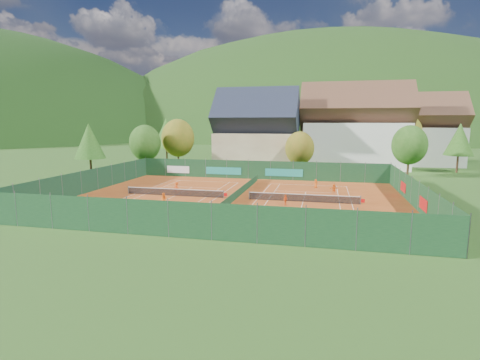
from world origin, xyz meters
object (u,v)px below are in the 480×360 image
object	(u,v)px
player_left_mid	(164,200)
player_left_far	(177,188)
chalet	(257,135)
hotel_block_a	(355,131)
hotel_block_b	(420,134)
ball_hopper	(361,231)
player_right_far_b	(334,189)
player_right_near	(285,200)
player_right_far_a	(316,183)
player_left_near	(98,209)

from	to	relation	value
player_left_mid	player_left_far	world-z (taller)	player_left_mid
chalet	player_left_mid	world-z (taller)	chalet
hotel_block_a	player_left_mid	size ratio (longest dim) A/B	14.14
hotel_block_b	player_left_mid	distance (m)	62.20
ball_hopper	player_right_far_b	xyz separation A→B (m)	(-1.79, 19.01, 0.06)
player_left_far	player_right_near	xyz separation A→B (m)	(14.61, -3.91, -0.14)
player_right_near	player_right_far_b	size ratio (longest dim) A/B	0.97
chalet	hotel_block_b	world-z (taller)	chalet
player_left_far	chalet	bearing A→B (deg)	-81.17
hotel_block_b	player_right_far_a	bearing A→B (deg)	-121.41
player_left_near	player_left_far	world-z (taller)	player_left_far
hotel_block_a	player_right_far_a	world-z (taller)	hotel_block_a
ball_hopper	player_left_near	distance (m)	25.07
player_left_mid	player_right_far_a	world-z (taller)	player_left_mid
hotel_block_a	ball_hopper	xyz separation A→B (m)	(-2.62, -48.84, -6.83)
player_right_far_a	player_right_near	bearing A→B (deg)	50.26
player_left_near	player_right_near	xyz separation A→B (m)	(17.77, 8.81, -0.01)
player_left_far	player_left_mid	bearing A→B (deg)	122.00
player_right_near	player_right_far_b	xyz separation A→B (m)	(5.44, 8.25, 0.02)
chalet	player_left_mid	distance (m)	36.47
hotel_block_b	player_left_near	xyz separation A→B (m)	(-41.62, -54.90, -6.01)
chalet	hotel_block_a	world-z (taller)	hotel_block_a
hotel_block_a	player_right_near	world-z (taller)	hotel_block_a
hotel_block_a	ball_hopper	bearing A→B (deg)	-93.08
player_right_near	player_left_far	bearing A→B (deg)	106.00
chalet	hotel_block_b	size ratio (longest dim) A/B	0.94
player_left_near	player_right_far_b	size ratio (longest dim) A/B	0.99
player_left_mid	player_left_far	bearing A→B (deg)	95.15
hotel_block_b	ball_hopper	xyz separation A→B (m)	(-16.62, -56.84, -6.06)
chalet	player_right_far_a	size ratio (longest dim) A/B	13.16
player_right_far_b	hotel_block_b	bearing A→B (deg)	-124.39
hotel_block_b	player_left_mid	bearing A→B (deg)	-126.47
player_left_far	player_right_far_b	size ratio (longest dim) A/B	1.19
hotel_block_b	player_left_far	xyz separation A→B (m)	(-38.46, -42.18, -5.88)
player_left_far	player_right_far_b	distance (m)	20.51
player_left_near	player_left_mid	distance (m)	7.01
ball_hopper	player_right_near	world-z (taller)	player_right_near
player_left_mid	player_right_near	distance (m)	13.48
chalet	player_left_far	world-z (taller)	chalet
player_left_mid	player_right_near	world-z (taller)	player_left_mid
player_left_far	hotel_block_b	bearing A→B (deg)	-112.56
chalet	hotel_block_a	distance (m)	19.94
hotel_block_b	player_right_far_a	xyz separation A→B (m)	(-20.83, -34.11, -6.00)
hotel_block_b	player_right_far_a	size ratio (longest dim) A/B	14.03
player_left_mid	player_right_far_b	size ratio (longest dim) A/B	1.24
player_left_mid	ball_hopper	bearing A→B (deg)	-26.30
chalet	ball_hopper	bearing A→B (deg)	-69.08
ball_hopper	player_right_far_a	xyz separation A→B (m)	(-4.20, 22.73, 0.06)
player_left_near	player_right_near	size ratio (longest dim) A/B	1.01
player_right_far_a	player_right_far_b	world-z (taller)	player_right_far_b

